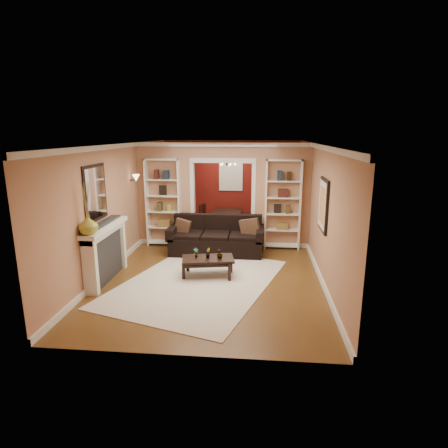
# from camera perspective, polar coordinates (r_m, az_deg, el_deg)

# --- Properties ---
(floor) EXTENTS (8.00, 8.00, 0.00)m
(floor) POSITION_cam_1_polar(r_m,az_deg,el_deg) (8.98, -0.92, -5.37)
(floor) COLOR brown
(floor) RESTS_ON ground
(ceiling) EXTENTS (8.00, 8.00, 0.00)m
(ceiling) POSITION_cam_1_polar(r_m,az_deg,el_deg) (8.49, -0.99, 12.12)
(ceiling) COLOR white
(ceiling) RESTS_ON ground
(wall_back) EXTENTS (8.00, 0.00, 8.00)m
(wall_back) POSITION_cam_1_polar(r_m,az_deg,el_deg) (12.57, 1.07, 6.47)
(wall_back) COLOR tan
(wall_back) RESTS_ON ground
(wall_front) EXTENTS (8.00, 0.00, 8.00)m
(wall_front) POSITION_cam_1_polar(r_m,az_deg,el_deg) (4.80, -6.25, -5.68)
(wall_front) COLOR tan
(wall_front) RESTS_ON ground
(wall_left) EXTENTS (0.00, 8.00, 8.00)m
(wall_left) POSITION_cam_1_polar(r_m,az_deg,el_deg) (9.15, -15.12, 3.26)
(wall_left) COLOR tan
(wall_left) RESTS_ON ground
(wall_right) EXTENTS (0.00, 8.00, 8.00)m
(wall_right) POSITION_cam_1_polar(r_m,az_deg,el_deg) (8.68, 13.99, 2.78)
(wall_right) COLOR tan
(wall_right) RESTS_ON ground
(partition_wall) EXTENTS (4.50, 0.15, 2.70)m
(partition_wall) POSITION_cam_1_polar(r_m,az_deg,el_deg) (9.81, -0.18, 4.41)
(partition_wall) COLOR tan
(partition_wall) RESTS_ON floor
(red_back_panel) EXTENTS (4.44, 0.04, 2.64)m
(red_back_panel) POSITION_cam_1_polar(r_m,az_deg,el_deg) (12.54, 1.06, 6.32)
(red_back_panel) COLOR maroon
(red_back_panel) RESTS_ON floor
(dining_window) EXTENTS (0.78, 0.03, 0.98)m
(dining_window) POSITION_cam_1_polar(r_m,az_deg,el_deg) (12.47, 1.05, 7.34)
(dining_window) COLOR #8CA5CC
(dining_window) RESTS_ON wall_back
(area_rug) EXTENTS (3.71, 4.41, 0.01)m
(area_rug) POSITION_cam_1_polar(r_m,az_deg,el_deg) (7.66, -3.98, -8.81)
(area_rug) COLOR silver
(area_rug) RESTS_ON floor
(sofa) EXTENTS (2.36, 1.02, 0.92)m
(sofa) POSITION_cam_1_polar(r_m,az_deg,el_deg) (9.28, -1.18, -1.76)
(sofa) COLOR black
(sofa) RESTS_ON floor
(pillow_left) EXTENTS (0.39, 0.19, 0.38)m
(pillow_left) POSITION_cam_1_polar(r_m,az_deg,el_deg) (9.34, -6.29, -0.61)
(pillow_left) COLOR brown
(pillow_left) RESTS_ON sofa
(pillow_right) EXTENTS (0.49, 0.25, 0.47)m
(pillow_right) POSITION_cam_1_polar(r_m,az_deg,el_deg) (9.15, 4.01, -0.57)
(pillow_right) COLOR brown
(pillow_right) RESTS_ON sofa
(coffee_table) EXTENTS (1.15, 0.77, 0.40)m
(coffee_table) POSITION_cam_1_polar(r_m,az_deg,el_deg) (7.90, -2.46, -6.56)
(coffee_table) COLOR black
(coffee_table) RESTS_ON floor
(plant_left) EXTENTS (0.13, 0.11, 0.20)m
(plant_left) POSITION_cam_1_polar(r_m,az_deg,el_deg) (7.83, -4.29, -4.40)
(plant_left) COLOR #336626
(plant_left) RESTS_ON coffee_table
(plant_center) EXTENTS (0.10, 0.12, 0.21)m
(plant_center) POSITION_cam_1_polar(r_m,az_deg,el_deg) (7.80, -2.49, -4.44)
(plant_center) COLOR #336626
(plant_center) RESTS_ON coffee_table
(plant_right) EXTENTS (0.16, 0.16, 0.21)m
(plant_right) POSITION_cam_1_polar(r_m,az_deg,el_deg) (7.77, -0.67, -4.50)
(plant_right) COLOR #336626
(plant_right) RESTS_ON coffee_table
(bookshelf_left) EXTENTS (0.90, 0.30, 2.30)m
(bookshelf_left) POSITION_cam_1_polar(r_m,az_deg,el_deg) (9.95, -9.21, 3.20)
(bookshelf_left) COLOR white
(bookshelf_left) RESTS_ON floor
(bookshelf_right) EXTENTS (0.90, 0.30, 2.30)m
(bookshelf_right) POSITION_cam_1_polar(r_m,az_deg,el_deg) (9.65, 8.93, 2.88)
(bookshelf_right) COLOR white
(bookshelf_right) RESTS_ON floor
(fireplace) EXTENTS (0.32, 1.70, 1.16)m
(fireplace) POSITION_cam_1_polar(r_m,az_deg,el_deg) (7.92, -17.42, -4.23)
(fireplace) COLOR white
(fireplace) RESTS_ON floor
(vase) EXTENTS (0.43, 0.43, 0.36)m
(vase) POSITION_cam_1_polar(r_m,az_deg,el_deg) (7.11, -19.99, -0.10)
(vase) COLOR #9DA134
(vase) RESTS_ON fireplace
(mirror) EXTENTS (0.03, 0.95, 1.10)m
(mirror) POSITION_cam_1_polar(r_m,az_deg,el_deg) (7.71, -19.03, 4.49)
(mirror) COLOR silver
(mirror) RESTS_ON wall_left
(wall_sconce) EXTENTS (0.18, 0.18, 0.22)m
(wall_sconce) POSITION_cam_1_polar(r_m,az_deg,el_deg) (9.56, -13.59, 6.70)
(wall_sconce) COLOR #FFE0A5
(wall_sconce) RESTS_ON wall_left
(framed_art) EXTENTS (0.04, 0.85, 1.05)m
(framed_art) POSITION_cam_1_polar(r_m,az_deg,el_deg) (7.67, 14.85, 2.84)
(framed_art) COLOR black
(framed_art) RESTS_ON wall_right
(dining_table) EXTENTS (1.56, 0.87, 0.55)m
(dining_table) POSITION_cam_1_polar(r_m,az_deg,el_deg) (11.61, 0.54, 0.47)
(dining_table) COLOR black
(dining_table) RESTS_ON floor
(dining_chair_nw) EXTENTS (0.49, 0.49, 0.89)m
(dining_chair_nw) POSITION_cam_1_polar(r_m,az_deg,el_deg) (11.34, -2.35, 1.01)
(dining_chair_nw) COLOR black
(dining_chair_nw) RESTS_ON floor
(dining_chair_ne) EXTENTS (0.52, 0.52, 0.93)m
(dining_chair_ne) POSITION_cam_1_polar(r_m,az_deg,el_deg) (11.24, 3.21, 0.99)
(dining_chair_ne) COLOR black
(dining_chair_ne) RESTS_ON floor
(dining_chair_sw) EXTENTS (0.46, 0.46, 0.79)m
(dining_chair_sw) POSITION_cam_1_polar(r_m,az_deg,el_deg) (11.93, -1.97, 1.41)
(dining_chair_sw) COLOR black
(dining_chair_sw) RESTS_ON floor
(dining_chair_se) EXTENTS (0.53, 0.53, 0.82)m
(dining_chair_se) POSITION_cam_1_polar(r_m,az_deg,el_deg) (11.84, 3.32, 1.37)
(dining_chair_se) COLOR black
(dining_chair_se) RESTS_ON floor
(chandelier) EXTENTS (0.50, 0.50, 0.30)m
(chandelier) POSITION_cam_1_polar(r_m,az_deg,el_deg) (11.21, 0.57, 9.03)
(chandelier) COLOR #332717
(chandelier) RESTS_ON ceiling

